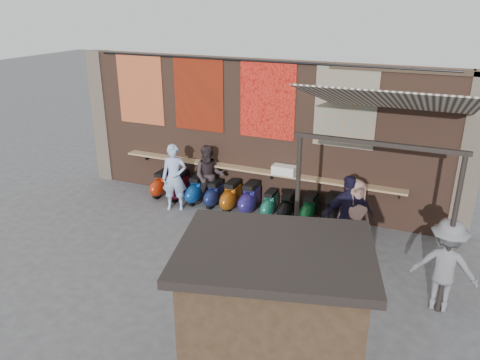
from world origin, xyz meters
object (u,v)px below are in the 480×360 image
(shelf_box, at_px, (284,170))
(shopper_tan, at_px, (352,217))
(scooter_stool_7, at_px, (287,207))
(scooter_stool_0, at_px, (161,184))
(scooter_stool_6, at_px, (270,204))
(shopper_grey, at_px, (445,266))
(scooter_stool_4, at_px, (231,196))
(scooter_stool_9, at_px, (332,212))
(shopper_navy, at_px, (348,216))
(market_stall, at_px, (273,332))
(diner_right, at_px, (209,176))
(scooter_stool_2, at_px, (197,190))
(scooter_stool_5, at_px, (250,199))
(scooter_stool_1, at_px, (179,186))
(scooter_stool_3, at_px, (214,194))
(scooter_stool_8, at_px, (310,209))
(diner_left, at_px, (174,177))

(shelf_box, bearing_deg, shopper_tan, -33.81)
(scooter_stool_7, bearing_deg, scooter_stool_0, 179.43)
(scooter_stool_6, height_order, shopper_tan, shopper_tan)
(shopper_grey, bearing_deg, shelf_box, -31.56)
(shelf_box, relative_size, shopper_tan, 0.34)
(scooter_stool_0, bearing_deg, scooter_stool_4, -1.08)
(scooter_stool_4, bearing_deg, scooter_stool_9, 0.94)
(scooter_stool_6, distance_m, shopper_navy, 2.63)
(market_stall, bearing_deg, diner_right, 109.44)
(shopper_tan, bearing_deg, scooter_stool_2, 122.36)
(scooter_stool_2, bearing_deg, scooter_stool_5, -1.36)
(shelf_box, relative_size, market_stall, 0.25)
(shelf_box, height_order, scooter_stool_1, shelf_box)
(scooter_stool_3, relative_size, shopper_navy, 0.39)
(scooter_stool_1, bearing_deg, scooter_stool_8, 0.17)
(diner_left, relative_size, shopper_navy, 0.97)
(diner_right, xyz_separation_m, shopper_navy, (4.06, -1.19, 0.08))
(shelf_box, xyz_separation_m, scooter_stool_9, (1.39, -0.28, -0.82))
(scooter_stool_3, relative_size, scooter_stool_5, 0.85)
(scooter_stool_8, bearing_deg, scooter_stool_7, -173.98)
(scooter_stool_3, bearing_deg, scooter_stool_1, 178.42)
(scooter_stool_2, bearing_deg, scooter_stool_0, 179.33)
(scooter_stool_1, xyz_separation_m, scooter_stool_2, (0.59, -0.03, -0.01))
(scooter_stool_5, bearing_deg, scooter_stool_7, 0.79)
(scooter_stool_2, xyz_separation_m, scooter_stool_5, (1.65, -0.04, 0.03))
(scooter_stool_7, relative_size, shopper_navy, 0.40)
(scooter_stool_4, xyz_separation_m, scooter_stool_8, (2.19, 0.07, -0.02))
(scooter_stool_9, relative_size, shopper_navy, 0.47)
(scooter_stool_3, height_order, shopper_tan, shopper_tan)
(scooter_stool_8, bearing_deg, scooter_stool_4, -178.27)
(scooter_stool_1, relative_size, scooter_stool_5, 0.96)
(scooter_stool_7, distance_m, diner_left, 3.13)
(shopper_navy, height_order, shopper_tan, shopper_navy)
(scooter_stool_1, bearing_deg, scooter_stool_3, -1.58)
(diner_right, bearing_deg, shelf_box, -11.99)
(scooter_stool_5, height_order, shopper_tan, shopper_tan)
(scooter_stool_0, bearing_deg, scooter_stool_8, 0.30)
(scooter_stool_3, bearing_deg, diner_left, -146.11)
(scooter_stool_1, relative_size, scooter_stool_4, 1.01)
(shopper_tan, bearing_deg, diner_left, 130.17)
(scooter_stool_4, height_order, scooter_stool_5, scooter_stool_5)
(shelf_box, bearing_deg, scooter_stool_9, -11.34)
(scooter_stool_7, bearing_deg, scooter_stool_6, 177.47)
(diner_right, height_order, shopper_tan, shopper_tan)
(scooter_stool_9, bearing_deg, scooter_stool_4, -179.06)
(scooter_stool_0, xyz_separation_m, shopper_tan, (5.74, -1.12, 0.53))
(scooter_stool_6, bearing_deg, scooter_stool_2, 179.92)
(scooter_stool_5, relative_size, shopper_tan, 0.49)
(shopper_navy, bearing_deg, market_stall, 62.21)
(scooter_stool_1, distance_m, scooter_stool_8, 3.87)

